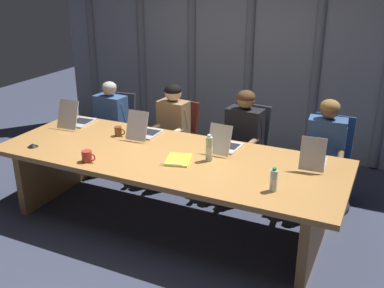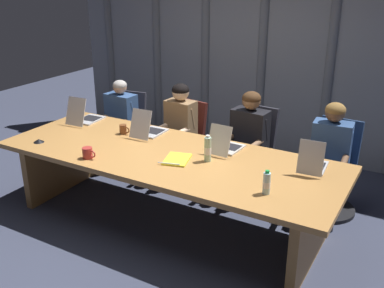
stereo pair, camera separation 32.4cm
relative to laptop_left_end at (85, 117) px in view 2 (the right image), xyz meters
name	(u,v)px [view 2 (the right image)]	position (x,y,z in m)	size (l,w,h in m)	color
ground_plane	(169,221)	(1.36, -0.34, -0.81)	(11.91, 11.91, 0.00)	#383D51
conference_table	(168,168)	(1.36, -0.34, -0.22)	(3.41, 1.27, 0.75)	#B77F42
curtain_backdrop	(262,41)	(1.36, 2.02, 0.72)	(5.95, 0.17, 3.06)	gray
laptop_left_end	(85,117)	(0.00, 0.00, 0.00)	(0.27, 0.47, 0.32)	#BCBCC1
laptop_left_mid	(149,130)	(0.90, 0.01, 0.00)	(0.24, 0.43, 0.32)	#BCBCC1
laptop_center	(226,146)	(1.82, 0.00, 0.00)	(0.25, 0.42, 0.30)	beige
laptop_right_mid	(313,164)	(2.69, -0.02, 0.00)	(0.25, 0.40, 0.32)	#BCBCC1
office_chair_left_end	(126,136)	(0.00, 0.73, -0.47)	(0.60, 0.60, 0.91)	#2D2D38
office_chair_left_mid	(183,148)	(0.89, 0.73, -0.47)	(0.60, 0.61, 0.92)	#511E19
office_chair_center	(251,161)	(1.80, 0.74, -0.45)	(0.60, 0.60, 0.97)	#2D2D38
office_chair_right_mid	(331,178)	(2.72, 0.74, -0.45)	(0.60, 0.60, 0.97)	navy
person_left_end	(117,118)	(0.00, 0.57, -0.18)	(0.44, 0.57, 1.12)	#335184
person_left_mid	(177,127)	(0.90, 0.58, -0.14)	(0.38, 0.56, 1.18)	olive
person_center	(246,138)	(1.80, 0.58, -0.12)	(0.43, 0.57, 1.20)	black
person_right_mid	(329,154)	(2.70, 0.58, -0.13)	(0.43, 0.57, 1.21)	#335184
water_bottle_primary	(267,183)	(2.49, -0.65, 0.03)	(0.06, 0.06, 0.20)	silver
water_bottle_secondary	(208,149)	(1.78, -0.30, 0.06)	(0.07, 0.07, 0.26)	#ADD1B2
coffee_mug_near	(88,153)	(0.76, -0.80, -0.01)	(0.14, 0.10, 0.11)	#B2332D
coffee_mug_far	(123,129)	(0.64, -0.10, -0.01)	(0.13, 0.08, 0.10)	brown
conference_mic_left_side	(39,141)	(0.03, -0.74, -0.04)	(0.11, 0.11, 0.04)	black
spiral_notepad	(177,159)	(1.52, -0.43, -0.05)	(0.29, 0.35, 0.03)	yellow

